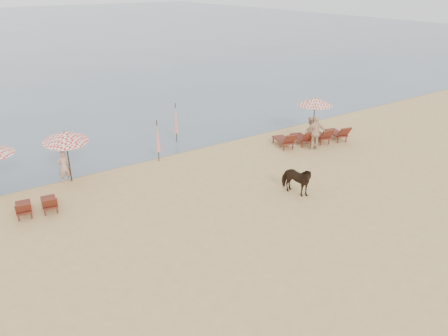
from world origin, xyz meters
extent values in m
plane|color=tan|center=(0.00, 0.00, 0.00)|extent=(120.00, 120.00, 0.00)
cube|color=maroon|center=(-7.58, 7.80, 0.30)|extent=(0.72, 1.27, 0.07)
cube|color=maroon|center=(-7.67, 7.17, 0.54)|extent=(0.61, 0.47, 0.53)
cube|color=maroon|center=(-6.65, 7.67, 0.30)|extent=(0.72, 1.27, 0.07)
cube|color=maroon|center=(-6.74, 7.03, 0.54)|extent=(0.61, 0.47, 0.53)
cube|color=maroon|center=(5.81, 7.75, 0.36)|extent=(1.00, 1.56, 0.08)
cube|color=maroon|center=(5.62, 7.00, 0.65)|extent=(0.76, 0.62, 0.63)
cube|color=maroon|center=(6.90, 7.47, 0.36)|extent=(1.00, 1.56, 0.08)
cube|color=maroon|center=(6.71, 6.72, 0.65)|extent=(0.76, 0.62, 0.63)
cube|color=maroon|center=(8.00, 7.19, 0.36)|extent=(1.00, 1.56, 0.08)
cube|color=maroon|center=(7.81, 6.45, 0.65)|extent=(0.76, 0.62, 0.63)
cube|color=maroon|center=(9.09, 6.92, 0.36)|extent=(1.00, 1.56, 0.08)
cube|color=maroon|center=(8.90, 6.17, 0.65)|extent=(0.76, 0.62, 0.63)
cylinder|color=black|center=(-5.14, 9.79, 1.10)|extent=(0.05, 0.05, 2.20)
cone|color=red|center=(-5.14, 9.79, 2.15)|extent=(1.95, 1.99, 0.66)
sphere|color=black|center=(-5.14, 9.79, 2.36)|extent=(0.08, 0.08, 0.08)
cylinder|color=black|center=(8.17, 7.85, 1.09)|extent=(0.05, 0.05, 2.18)
cone|color=red|center=(8.17, 7.85, 2.14)|extent=(1.94, 1.94, 0.44)
sphere|color=black|center=(8.17, 7.85, 2.33)|extent=(0.08, 0.08, 0.08)
cylinder|color=black|center=(1.29, 11.59, 1.13)|extent=(0.05, 0.05, 2.27)
cone|color=red|center=(1.29, 11.59, 1.41)|extent=(0.28, 0.28, 1.70)
cylinder|color=black|center=(-0.77, 9.69, 1.07)|extent=(0.05, 0.05, 2.13)
cone|color=red|center=(-0.77, 9.69, 1.32)|extent=(0.26, 0.26, 1.60)
imported|color=black|center=(2.35, 3.06, 0.66)|extent=(1.11, 1.70, 1.32)
imported|color=tan|center=(-5.37, 9.86, 0.76)|extent=(0.57, 0.39, 1.52)
imported|color=tan|center=(7.38, 7.34, 0.75)|extent=(0.87, 0.76, 1.50)
imported|color=#DAB288|center=(6.92, 6.46, 0.92)|extent=(1.17, 0.88, 1.85)
camera|label=1|loc=(-9.58, -8.99, 8.51)|focal=35.00mm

